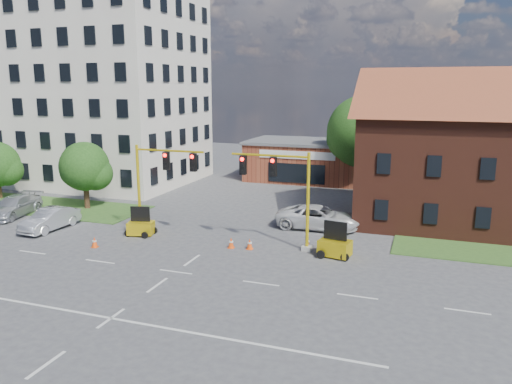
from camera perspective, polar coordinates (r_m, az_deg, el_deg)
ground at (r=28.39m, az=-9.15°, el=-9.00°), size 120.00×120.00×0.00m
grass_verge_nw at (r=47.80m, az=-24.76°, el=-1.27°), size 22.00×6.00×0.08m
grass_verge_ne at (r=34.12m, az=27.22°, el=-6.53°), size 14.00×4.00×0.08m
lane_markings at (r=25.99m, az=-12.35°, el=-11.14°), size 60.00×36.00×0.01m
office_block at (r=55.82m, az=-17.09°, el=11.70°), size 18.40×15.40×20.60m
brick_shop at (r=55.29m, az=5.71°, el=3.69°), size 12.40×8.40×4.30m
townhouse_row at (r=39.75m, az=26.75°, el=4.70°), size 21.00×11.00×11.50m
tree_large at (r=50.84m, az=12.58°, el=6.45°), size 7.56×7.20×9.27m
tree_nw_front at (r=43.55m, az=-18.72°, el=2.58°), size 4.27×4.07×5.64m
signal_mast_west at (r=34.46m, az=-11.01°, el=1.45°), size 5.30×0.60×6.20m
signal_mast_east at (r=31.03m, az=3.03°, el=0.50°), size 5.30×0.60×6.20m
trailer_west at (r=35.37m, az=-13.02°, el=-3.88°), size 1.94×1.54×1.95m
trailer_east at (r=30.59m, az=9.00°, el=-6.13°), size 2.03×1.54×2.10m
cone_a at (r=33.62m, az=-17.97°, el=-5.48°), size 0.40×0.40×0.70m
cone_b at (r=31.90m, az=-2.86°, el=-5.83°), size 0.40×0.40×0.70m
cone_c at (r=31.64m, az=-0.73°, el=-5.97°), size 0.40×0.40×0.70m
cone_d at (r=32.10m, az=5.88°, el=-5.76°), size 0.40×0.40×0.70m
pickup_white at (r=36.28m, az=7.11°, el=-2.90°), size 6.01×2.84×1.66m
sedan_silver_front at (r=38.65m, az=-22.48°, el=-2.89°), size 1.79×4.75×1.55m
sedan_silver_rear at (r=43.85m, az=-25.94°, el=-1.48°), size 3.10×5.76×1.59m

